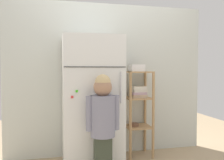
% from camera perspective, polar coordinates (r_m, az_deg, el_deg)
% --- Properties ---
extents(kitchen_wall_back, '(2.76, 0.03, 2.06)m').
position_cam_1_polar(kitchen_wall_back, '(3.35, -0.92, 0.19)').
color(kitchen_wall_back, silver).
rests_on(kitchen_wall_back, ground).
extents(refrigerator, '(0.70, 0.65, 1.56)m').
position_cam_1_polar(refrigerator, '(2.99, -4.80, -4.92)').
color(refrigerator, white).
rests_on(refrigerator, ground).
extents(child_standing, '(0.36, 0.27, 1.12)m').
position_cam_1_polar(child_standing, '(2.60, -2.19, -8.40)').
color(child_standing, '#3D4536').
rests_on(child_standing, ground).
extents(pantry_shelf_unit, '(0.35, 0.33, 1.14)m').
position_cam_1_polar(pantry_shelf_unit, '(3.29, 6.15, -5.35)').
color(pantry_shelf_unit, tan).
rests_on(pantry_shelf_unit, ground).
extents(fruit_bin, '(0.19, 0.16, 0.09)m').
position_cam_1_polar(fruit_bin, '(3.25, 5.82, 2.63)').
color(fruit_bin, white).
rests_on(fruit_bin, pantry_shelf_unit).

